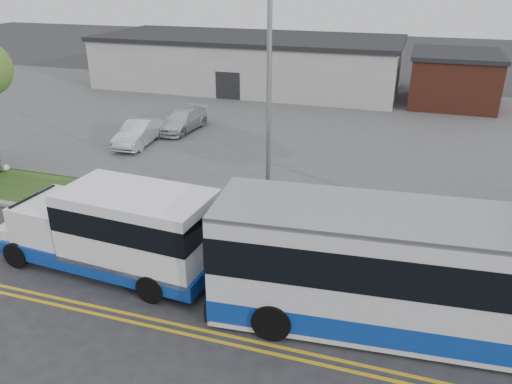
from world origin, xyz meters
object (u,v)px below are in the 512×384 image
(parked_car_b, at_px, (182,121))
(shuttle_bus, at_px, (119,228))
(transit_bus, at_px, (445,277))
(streetlight_near, at_px, (268,96))
(parked_car_a, at_px, (138,133))

(parked_car_b, bearing_deg, shuttle_bus, -66.46)
(transit_bus, height_order, parked_car_b, transit_bus)
(streetlight_near, height_order, parked_car_a, streetlight_near)
(shuttle_bus, xyz_separation_m, parked_car_b, (-5.01, 15.08, -0.87))
(streetlight_near, bearing_deg, shuttle_bus, -129.75)
(shuttle_bus, height_order, transit_bus, transit_bus)
(shuttle_bus, distance_m, parked_car_a, 13.32)
(streetlight_near, relative_size, parked_car_b, 2.18)
(parked_car_b, bearing_deg, transit_bus, -39.87)
(parked_car_a, relative_size, parked_car_b, 0.96)
(streetlight_near, xyz_separation_m, shuttle_bus, (-3.74, -4.49, -3.63))
(transit_bus, height_order, parked_car_a, transit_bus)
(streetlight_near, distance_m, transit_bus, 8.53)
(shuttle_bus, xyz_separation_m, parked_car_a, (-6.19, 11.77, -0.81))
(streetlight_near, distance_m, parked_car_a, 13.09)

